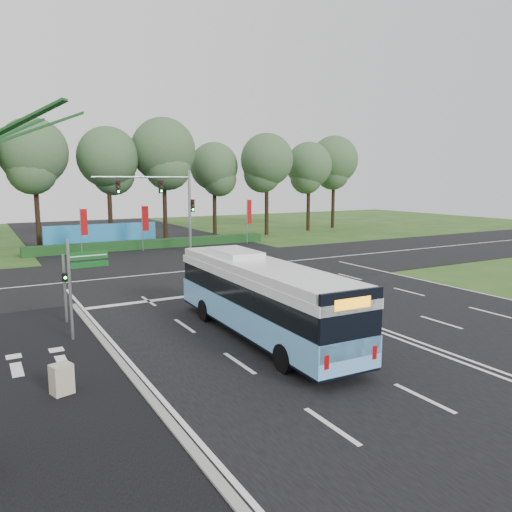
{
  "coord_description": "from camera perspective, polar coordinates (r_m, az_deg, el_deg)",
  "views": [
    {
      "loc": [
        -14.04,
        -19.3,
        6.18
      ],
      "look_at": [
        -1.98,
        2.0,
        2.43
      ],
      "focal_mm": 35.0,
      "sensor_mm": 36.0,
      "label": 1
    }
  ],
  "objects": [
    {
      "name": "street_sign",
      "position": [
        20.3,
        -19.62,
        -2.21
      ],
      "size": [
        1.55,
        0.17,
        3.99
      ],
      "rotation": [
        0.0,
        0.0,
        0.06
      ],
      "color": "gray",
      "rests_on": "ground"
    },
    {
      "name": "road_cross",
      "position": [
        34.85,
        -5.27,
        -1.5
      ],
      "size": [
        120.0,
        14.0,
        0.05
      ],
      "primitive_type": "cube",
      "color": "black",
      "rests_on": "ground"
    },
    {
      "name": "banner_flag_mid",
      "position": [
        44.33,
        -12.61,
        3.92
      ],
      "size": [
        0.56,
        0.27,
        4.02
      ],
      "rotation": [
        0.0,
        0.0,
        -0.41
      ],
      "color": "gray",
      "rests_on": "ground"
    },
    {
      "name": "kerb_strip",
      "position": [
        17.85,
        -15.26,
        -11.66
      ],
      "size": [
        0.25,
        18.0,
        0.12
      ],
      "primitive_type": "cube",
      "color": "gray",
      "rests_on": "ground"
    },
    {
      "name": "utility_cabinet",
      "position": [
        15.82,
        -21.33,
        -13.06
      ],
      "size": [
        0.68,
        0.62,
        0.94
      ],
      "primitive_type": "cube",
      "rotation": [
        0.0,
        0.0,
        0.29
      ],
      "color": "#BAAD95",
      "rests_on": "ground"
    },
    {
      "name": "city_bus",
      "position": [
        19.54,
        0.56,
        -4.78
      ],
      "size": [
        2.66,
        11.29,
        3.22
      ],
      "rotation": [
        0.0,
        0.0,
        -0.03
      ],
      "color": "#6AB3F6",
      "rests_on": "ground"
    },
    {
      "name": "hedge",
      "position": [
        46.36,
        -11.66,
        1.37
      ],
      "size": [
        22.0,
        1.2,
        0.8
      ],
      "primitive_type": "cube",
      "color": "#153B17",
      "rests_on": "ground"
    },
    {
      "name": "ground",
      "position": [
        24.65,
        6.34,
        -5.87
      ],
      "size": [
        120.0,
        120.0,
        0.0
      ],
      "primitive_type": "plane",
      "color": "#2A4818",
      "rests_on": "ground"
    },
    {
      "name": "bike_path",
      "position": [
        17.49,
        -23.07,
        -12.61
      ],
      "size": [
        5.0,
        18.0,
        0.06
      ],
      "primitive_type": "cube",
      "color": "black",
      "rests_on": "ground"
    },
    {
      "name": "eucalyptus_row",
      "position": [
        51.93,
        -12.1,
        11.15
      ],
      "size": [
        54.38,
        9.04,
        12.42
      ],
      "color": "black",
      "rests_on": "ground"
    },
    {
      "name": "traffic_light_gantry",
      "position": [
        42.3,
        -9.88,
        6.53
      ],
      "size": [
        8.41,
        0.28,
        7.0
      ],
      "color": "gray",
      "rests_on": "ground"
    },
    {
      "name": "road_main",
      "position": [
        24.65,
        6.35,
        -5.82
      ],
      "size": [
        20.0,
        120.0,
        0.04
      ],
      "primitive_type": "cube",
      "color": "black",
      "rests_on": "ground"
    },
    {
      "name": "banner_flag_right",
      "position": [
        48.54,
        -0.84,
        4.77
      ],
      "size": [
        0.62,
        0.23,
        4.35
      ],
      "rotation": [
        0.0,
        0.0,
        0.29
      ],
      "color": "gray",
      "rests_on": "ground"
    },
    {
      "name": "blue_hoarding",
      "position": [
        47.65,
        -17.2,
        2.2
      ],
      "size": [
        10.0,
        0.3,
        2.2
      ],
      "primitive_type": "cube",
      "color": "#227EBA",
      "rests_on": "ground"
    },
    {
      "name": "pedestrian_signal",
      "position": [
        22.95,
        -21.0,
        -3.26
      ],
      "size": [
        0.27,
        0.4,
        3.02
      ],
      "rotation": [
        0.0,
        0.0,
        -0.18
      ],
      "color": "gray",
      "rests_on": "ground"
    },
    {
      "name": "banner_flag_left",
      "position": [
        42.5,
        -19.13,
        3.39
      ],
      "size": [
        0.58,
        0.1,
        3.95
      ],
      "rotation": [
        0.0,
        0.0,
        0.1
      ],
      "color": "gray",
      "rests_on": "ground"
    }
  ]
}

